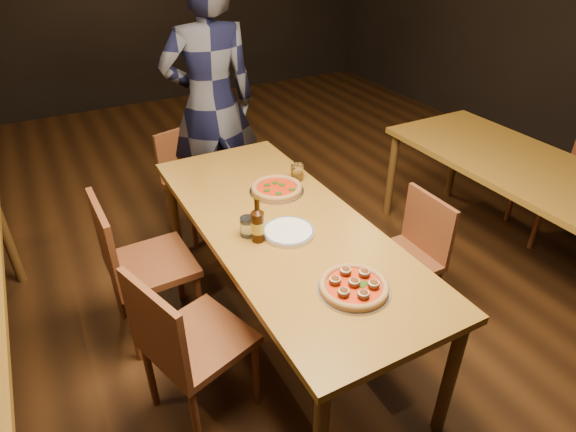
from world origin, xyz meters
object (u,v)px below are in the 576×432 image
chair_nbr_right (560,177)px  table_right (533,178)px  chair_main_nw (198,339)px  water_glass (248,226)px  table_main (283,234)px  chair_main_sw (151,263)px  pizza_meatball (354,286)px  pizza_margherita (277,188)px  beer_bottle (258,226)px  chair_main_e (400,259)px  chair_end (197,183)px  diner (211,105)px  plate_stack (288,232)px  amber_glass (297,172)px

chair_nbr_right → table_right: bearing=-50.9°
chair_main_nw → water_glass: 0.58m
water_glass → table_right: bearing=-5.7°
table_main → chair_main_sw: (-0.64, 0.37, -0.21)m
chair_main_sw → pizza_meatball: 1.21m
chair_main_nw → chair_main_sw: chair_main_sw is taller
pizza_margherita → water_glass: size_ratio=3.22×
chair_nbr_right → beer_bottle: size_ratio=4.09×
chair_main_e → beer_bottle: bearing=-98.2°
table_main → pizza_margherita: 0.35m
chair_end → water_glass: 1.31m
chair_main_sw → diner: size_ratio=0.50×
chair_main_nw → plate_stack: 0.67m
table_main → amber_glass: 0.51m
chair_end → beer_bottle: 1.39m
chair_main_nw → chair_main_sw: size_ratio=0.96×
chair_main_nw → pizza_margherita: size_ratio=2.88×
chair_main_nw → beer_bottle: 0.59m
pizza_margherita → chair_end: bearing=102.1°
chair_main_e → diner: 1.75m
table_main → chair_main_e: chair_main_e is taller
beer_bottle → water_glass: size_ratio=2.42×
table_main → beer_bottle: size_ratio=8.46×
chair_main_sw → chair_nbr_right: chair_nbr_right is taller
chair_nbr_right → plate_stack: (-2.28, -0.05, 0.28)m
chair_end → diner: bearing=17.7°
chair_main_nw → plate_stack: (0.57, 0.17, 0.31)m
water_glass → chair_main_e: bearing=-12.5°
diner → chair_nbr_right: bearing=151.9°
table_right → water_glass: size_ratio=20.45×
beer_bottle → diner: 1.50m
pizza_margherita → plate_stack: pizza_margherita is taller
chair_nbr_right → pizza_margherita: chair_nbr_right is taller
chair_main_e → amber_glass: size_ratio=8.53×
table_right → water_glass: bearing=174.3°
chair_main_e → water_glass: water_glass is taller
table_main → chair_main_nw: chair_main_nw is taller
pizza_meatball → plate_stack: size_ratio=1.24×
chair_main_nw → chair_main_e: size_ratio=1.11×
pizza_meatball → chair_end: bearing=92.9°
chair_main_sw → table_main: bearing=-121.5°
chair_end → pizza_meatball: chair_end is taller
pizza_meatball → chair_main_nw: bearing=151.5°
chair_main_sw → plate_stack: chair_main_sw is taller
table_right → water_glass: 1.92m
chair_main_sw → pizza_margherita: size_ratio=3.00×
amber_glass → chair_main_nw: bearing=-143.2°
table_right → chair_main_e: chair_main_e is taller
water_glass → table_main: bearing=3.0°
chair_main_nw → pizza_meatball: bearing=-136.3°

